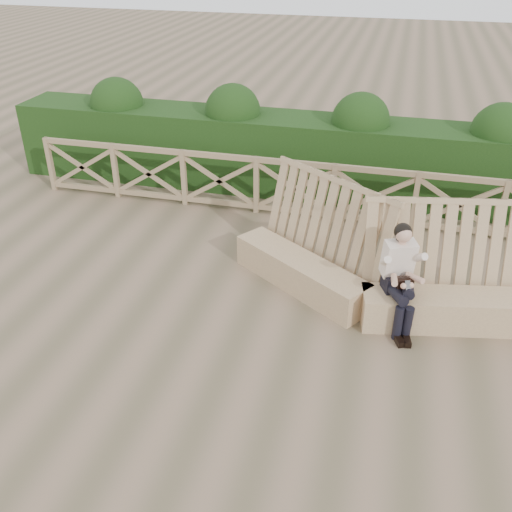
# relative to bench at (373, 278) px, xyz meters

# --- Properties ---
(ground) EXTENTS (60.00, 60.00, 0.00)m
(ground) POSITION_rel_bench_xyz_m (-1.64, -1.03, -0.41)
(ground) COLOR brown
(ground) RESTS_ON ground
(bench) EXTENTS (4.38, 1.96, 1.62)m
(bench) POSITION_rel_bench_xyz_m (0.00, 0.00, 0.00)
(bench) COLOR #977456
(bench) RESTS_ON ground
(woman) EXTENTS (0.57, 0.91, 1.46)m
(woman) POSITION_rel_bench_xyz_m (0.34, -0.40, 0.38)
(woman) COLOR black
(woman) RESTS_ON ground
(guardrail) EXTENTS (10.10, 0.09, 1.10)m
(guardrail) POSITION_rel_bench_xyz_m (-1.64, 2.47, 0.14)
(guardrail) COLOR #846A4C
(guardrail) RESTS_ON ground
(hedge) EXTENTS (12.00, 1.20, 1.50)m
(hedge) POSITION_rel_bench_xyz_m (-1.64, 3.67, 0.34)
(hedge) COLOR black
(hedge) RESTS_ON ground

